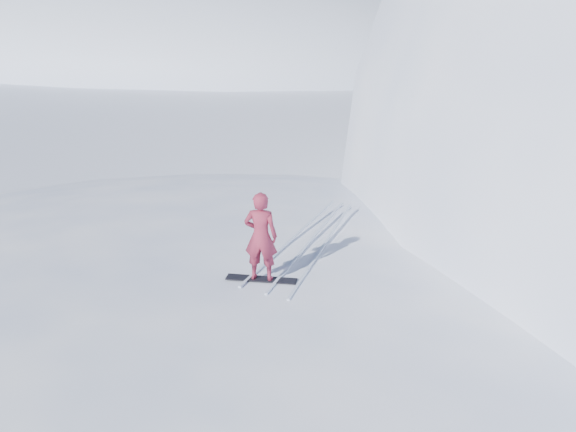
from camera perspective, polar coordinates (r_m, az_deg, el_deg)
name	(u,v)px	position (r m, az deg, el deg)	size (l,w,h in m)	color
near_ridge	(330,403)	(13.83, 3.76, -16.22)	(36.00, 28.00, 4.80)	white
far_ridge_a	(106,47)	(101.85, -15.90, 14.25)	(120.00, 70.00, 28.00)	white
far_ridge_c	(426,35)	(125.98, 12.13, 15.43)	(140.00, 90.00, 36.00)	white
wind_bumps	(244,399)	(13.93, -3.91, -15.92)	(16.00, 14.40, 1.00)	white
snowboard	(261,279)	(13.33, -2.38, -5.62)	(1.48, 0.28, 0.02)	black
snowboarder	(261,236)	(12.95, -2.44, -1.82)	(0.68, 0.45, 1.87)	maroon
board_tracks	(309,240)	(15.31, 1.92, -2.14)	(2.37, 5.89, 0.04)	silver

